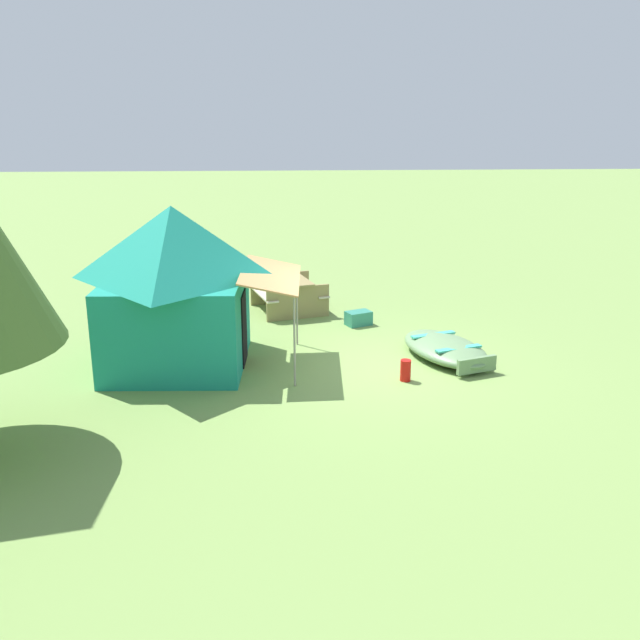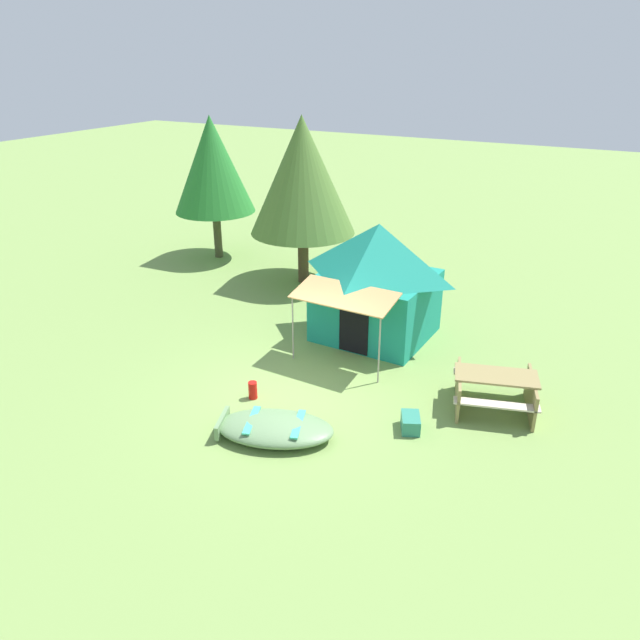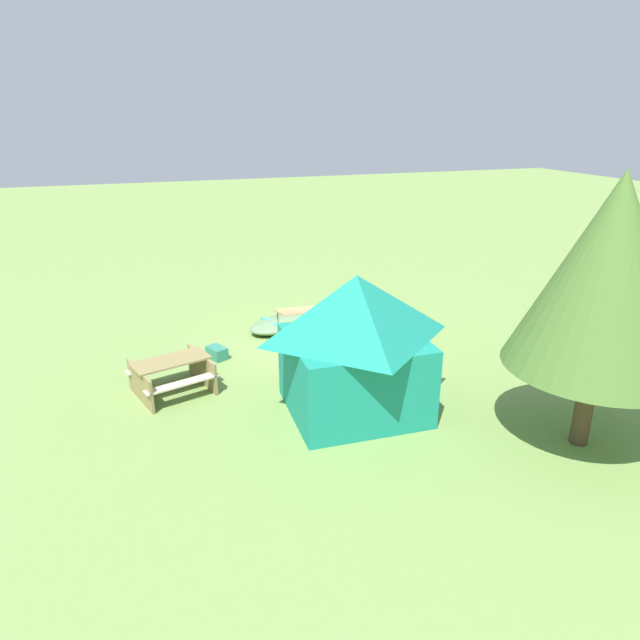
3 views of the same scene
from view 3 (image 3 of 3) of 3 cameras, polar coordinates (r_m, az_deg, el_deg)
The scene contains 7 objects.
ground_plane at distance 15.04m, azimuth -0.48°, elevation -2.66°, with size 80.00×80.00×0.00m, color #75954B.
beached_rowboat at distance 16.19m, azimuth -3.54°, elevation -0.27°, with size 2.52×1.90×0.36m.
canvas_cabin_tent at distance 11.34m, azimuth 3.56°, elevation -2.30°, with size 2.95×3.64×2.93m.
picnic_table at distance 12.89m, azimuth -14.77°, elevation -5.13°, with size 1.97×1.85×0.78m.
cooler_box at distance 14.49m, azimuth -10.38°, elevation -3.29°, with size 0.53×0.34×0.31m, color #2E806A.
fuel_can at distance 15.67m, azimuth 1.37°, elevation -0.96°, with size 0.19×0.19×0.38m, color red.
pine_tree_back_right at distance 10.73m, azimuth 27.18°, elevation 4.21°, with size 3.18×3.18×5.04m.
Camera 3 is at (4.44, 13.12, 5.87)m, focal length 31.64 mm.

